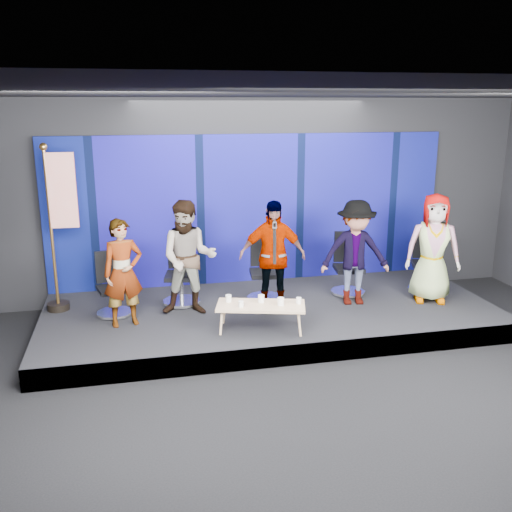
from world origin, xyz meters
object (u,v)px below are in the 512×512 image
at_px(panelist_a, 123,273).
at_px(panelist_e, 433,248).
at_px(mug_d, 281,302).
at_px(mug_e, 299,301).
at_px(flag_stand, 59,224).
at_px(chair_d, 348,274).
at_px(chair_b, 181,282).
at_px(mug_b, 241,304).
at_px(mug_a, 229,298).
at_px(mug_c, 261,299).
at_px(coffee_table, 261,306).
at_px(chair_e, 426,270).
at_px(panelist_b, 189,258).
at_px(chair_c, 265,279).
at_px(panelist_c, 272,256).
at_px(chair_a, 113,294).
at_px(panelist_d, 355,253).

bearing_deg(panelist_a, panelist_e, -13.51).
relative_size(mug_d, mug_e, 1.26).
bearing_deg(flag_stand, chair_d, -0.58).
height_order(chair_b, mug_e, chair_b).
bearing_deg(mug_d, mug_b, 174.48).
height_order(chair_d, mug_a, chair_d).
bearing_deg(mug_c, coffee_table, -105.91).
bearing_deg(mug_e, coffee_table, 171.87).
xyz_separation_m(mug_b, mug_c, (0.32, 0.13, 0.01)).
height_order(chair_b, chair_e, chair_e).
distance_m(panelist_b, mug_a, 0.94).
relative_size(chair_c, chair_d, 1.03).
height_order(mug_c, mug_e, mug_c).
height_order(panelist_b, panelist_c, panelist_b).
distance_m(chair_a, chair_b, 1.10).
relative_size(panelist_d, coffee_table, 1.26).
relative_size(panelist_a, panelist_b, 0.89).
relative_size(mug_c, flag_stand, 0.04).
xyz_separation_m(panelist_e, mug_b, (-3.25, -0.66, -0.45)).
bearing_deg(panelist_c, chair_e, 14.46).
bearing_deg(mug_d, chair_e, 22.32).
bearing_deg(mug_d, panelist_c, 84.06).
height_order(mug_b, mug_e, same).
bearing_deg(mug_a, mug_e, -16.98).
distance_m(panelist_b, mug_d, 1.58).
bearing_deg(flag_stand, chair_e, -1.62).
bearing_deg(chair_e, mug_b, -141.55).
bearing_deg(mug_b, mug_a, 117.56).
bearing_deg(panelist_b, panelist_c, 4.47).
relative_size(chair_a, mug_b, 11.24).
bearing_deg(chair_b, panelist_c, -14.80).
distance_m(panelist_b, panelist_c, 1.26).
distance_m(panelist_c, flag_stand, 3.23).
xyz_separation_m(chair_b, coffee_table, (0.98, -1.38, -0.01)).
bearing_deg(coffee_table, mug_b, -172.71).
xyz_separation_m(chair_a, chair_c, (2.40, 0.16, 0.03)).
height_order(chair_d, mug_c, chair_d).
height_order(panelist_a, mug_b, panelist_a).
xyz_separation_m(chair_b, panelist_b, (0.08, -0.50, 0.52)).
distance_m(coffee_table, mug_e, 0.54).
relative_size(chair_d, mug_a, 10.41).
bearing_deg(coffee_table, panelist_a, 161.20).
bearing_deg(panelist_d, panelist_b, -174.00).
xyz_separation_m(panelist_a, mug_e, (2.39, -0.71, -0.36)).
distance_m(panelist_a, mug_a, 1.54).
xyz_separation_m(panelist_d, panelist_e, (1.26, -0.14, 0.04)).
height_order(panelist_b, chair_c, panelist_b).
bearing_deg(chair_b, panelist_a, -128.99).
relative_size(chair_c, panelist_e, 0.61).
xyz_separation_m(chair_a, mug_e, (2.57, -1.18, 0.11)).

